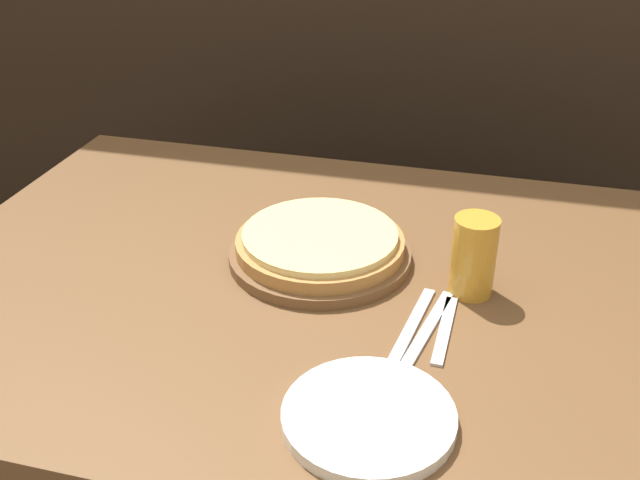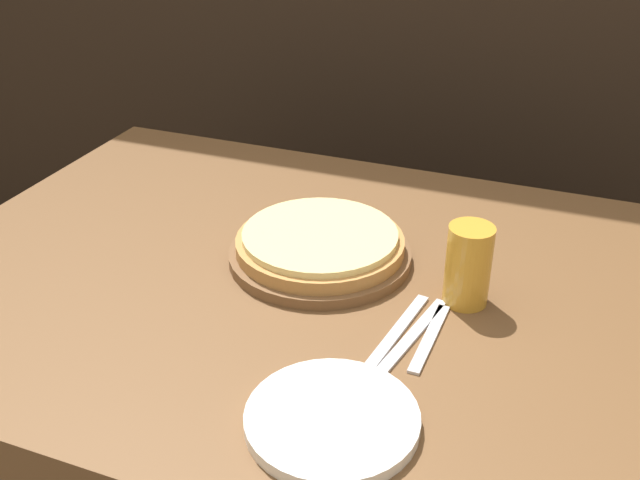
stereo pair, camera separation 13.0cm
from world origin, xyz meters
name	(u,v)px [view 1 (the left image)]	position (x,y,z in m)	size (l,w,h in m)	color
dining_table	(335,443)	(0.00, 0.00, 0.37)	(1.46, 1.00, 0.75)	brown
pizza_on_board	(320,247)	(-0.05, 0.06, 0.77)	(0.32, 0.32, 0.06)	brown
beer_glass	(474,253)	(0.22, 0.02, 0.82)	(0.07, 0.07, 0.14)	gold
dinner_plate	(369,417)	(0.12, -0.32, 0.76)	(0.23, 0.23, 0.02)	white
fork	(412,325)	(0.14, -0.10, 0.75)	(0.05, 0.21, 0.00)	silver
dinner_knife	(428,327)	(0.17, -0.10, 0.75)	(0.06, 0.21, 0.00)	silver
spoon	(445,330)	(0.19, -0.10, 0.75)	(0.02, 0.18, 0.00)	silver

